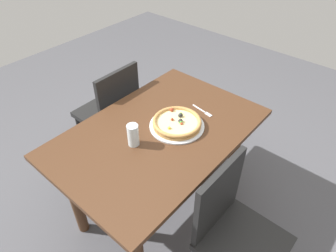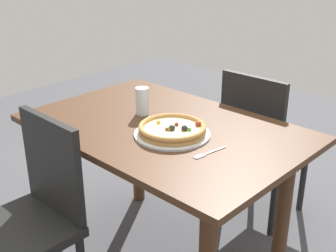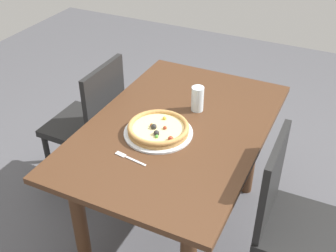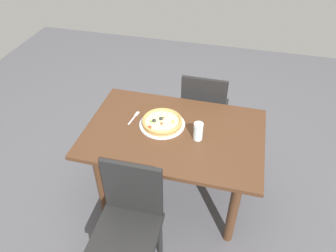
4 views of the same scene
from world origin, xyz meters
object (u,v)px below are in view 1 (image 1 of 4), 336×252
object	(u,v)px
chair_near	(111,111)
drinking_glass	(133,135)
chair_far	(234,231)
pizza	(177,122)
dining_table	(159,146)
fork	(203,111)
plate	(177,126)

from	to	relation	value
chair_near	drinking_glass	distance (m)	0.75
chair_far	drinking_glass	xyz separation A→B (m)	(0.04, -0.67, 0.31)
pizza	drinking_glass	distance (m)	0.30
dining_table	chair_near	distance (m)	0.66
chair_near	fork	bearing A→B (deg)	-75.98
pizza	fork	world-z (taller)	pizza
pizza	drinking_glass	world-z (taller)	drinking_glass
chair_near	plate	distance (m)	0.73
chair_near	pizza	size ratio (longest dim) A/B	2.99
chair_far	dining_table	bearing A→B (deg)	-101.46
dining_table	chair_near	xyz separation A→B (m)	(-0.14, -0.64, -0.12)
chair_near	plate	size ratio (longest dim) A/B	2.66
chair_far	plate	size ratio (longest dim) A/B	2.66
chair_far	drinking_glass	size ratio (longest dim) A/B	6.63
plate	fork	xyz separation A→B (m)	(-0.23, 0.04, -0.00)
chair_near	pizza	distance (m)	0.74
chair_near	fork	size ratio (longest dim) A/B	5.36
dining_table	fork	bearing A→B (deg)	164.50
pizza	fork	distance (m)	0.23
chair_far	chair_near	bearing A→B (deg)	-101.69
drinking_glass	plate	bearing A→B (deg)	162.79
fork	drinking_glass	size ratio (longest dim) A/B	1.24
chair_near	drinking_glass	world-z (taller)	chair_near
fork	pizza	bearing A→B (deg)	-90.84
pizza	fork	bearing A→B (deg)	170.67
dining_table	chair_far	distance (m)	0.66
chair_far	plate	xyz separation A→B (m)	(-0.24, -0.58, 0.25)
plate	fork	size ratio (longest dim) A/B	2.02
pizza	fork	xyz separation A→B (m)	(-0.23, 0.04, -0.03)
plate	pizza	xyz separation A→B (m)	(-0.00, -0.00, 0.03)
chair_far	drinking_glass	world-z (taller)	chair_far
chair_near	drinking_glass	bearing A→B (deg)	-118.33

